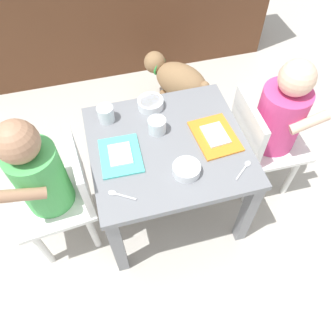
{
  "coord_description": "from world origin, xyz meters",
  "views": [
    {
      "loc": [
        -0.2,
        -0.75,
        1.34
      ],
      "look_at": [
        0.0,
        0.0,
        0.28
      ],
      "focal_mm": 34.62,
      "sensor_mm": 36.0,
      "label": 1
    }
  ],
  "objects_px": {
    "water_cup_right": "(157,126)",
    "veggie_bowl_near": "(187,169)",
    "food_tray_right": "(215,136)",
    "water_cup_left": "(106,115)",
    "food_tray_left": "(121,155)",
    "dog": "(177,79)",
    "veggie_bowl_far": "(151,103)",
    "spoon_by_left_tray": "(244,168)",
    "seated_child_left": "(44,177)",
    "dining_table": "(168,156)",
    "spoon_by_right_tray": "(119,195)",
    "seated_child_right": "(277,119)"
  },
  "relations": [
    {
      "from": "seated_child_left",
      "to": "spoon_by_left_tray",
      "type": "xyz_separation_m",
      "value": [
        0.68,
        -0.15,
        0.01
      ]
    },
    {
      "from": "dining_table",
      "to": "spoon_by_left_tray",
      "type": "height_order",
      "value": "spoon_by_left_tray"
    },
    {
      "from": "veggie_bowl_near",
      "to": "spoon_by_left_tray",
      "type": "xyz_separation_m",
      "value": [
        0.2,
        -0.04,
        -0.02
      ]
    },
    {
      "from": "veggie_bowl_near",
      "to": "spoon_by_right_tray",
      "type": "height_order",
      "value": "veggie_bowl_near"
    },
    {
      "from": "food_tray_left",
      "to": "seated_child_right",
      "type": "bearing_deg",
      "value": 2.72
    },
    {
      "from": "dog",
      "to": "water_cup_right",
      "type": "xyz_separation_m",
      "value": [
        -0.24,
        -0.55,
        0.26
      ]
    },
    {
      "from": "dining_table",
      "to": "veggie_bowl_near",
      "type": "xyz_separation_m",
      "value": [
        0.03,
        -0.14,
        0.09
      ]
    },
    {
      "from": "dining_table",
      "to": "spoon_by_left_tray",
      "type": "bearing_deg",
      "value": -38.32
    },
    {
      "from": "dog",
      "to": "veggie_bowl_near",
      "type": "relative_size",
      "value": 3.88
    },
    {
      "from": "spoon_by_right_tray",
      "to": "water_cup_left",
      "type": "bearing_deg",
      "value": 87.72
    },
    {
      "from": "food_tray_left",
      "to": "spoon_by_right_tray",
      "type": "distance_m",
      "value": 0.16
    },
    {
      "from": "dining_table",
      "to": "seated_child_left",
      "type": "bearing_deg",
      "value": -176.11
    },
    {
      "from": "dog",
      "to": "seated_child_left",
      "type": "bearing_deg",
      "value": -135.73
    },
    {
      "from": "seated_child_right",
      "to": "water_cup_right",
      "type": "bearing_deg",
      "value": 173.28
    },
    {
      "from": "food_tray_right",
      "to": "water_cup_left",
      "type": "relative_size",
      "value": 3.27
    },
    {
      "from": "seated_child_right",
      "to": "dog",
      "type": "relative_size",
      "value": 1.84
    },
    {
      "from": "seated_child_right",
      "to": "dining_table",
      "type": "bearing_deg",
      "value": -177.79
    },
    {
      "from": "spoon_by_left_tray",
      "to": "spoon_by_right_tray",
      "type": "xyz_separation_m",
      "value": [
        -0.44,
        0.01,
        0.0
      ]
    },
    {
      "from": "dog",
      "to": "spoon_by_right_tray",
      "type": "bearing_deg",
      "value": -118.6
    },
    {
      "from": "seated_child_left",
      "to": "dining_table",
      "type": "bearing_deg",
      "value": 3.89
    },
    {
      "from": "seated_child_right",
      "to": "water_cup_left",
      "type": "height_order",
      "value": "seated_child_right"
    },
    {
      "from": "food_tray_right",
      "to": "spoon_by_right_tray",
      "type": "distance_m",
      "value": 0.42
    },
    {
      "from": "dog",
      "to": "veggie_bowl_far",
      "type": "height_order",
      "value": "veggie_bowl_far"
    },
    {
      "from": "seated_child_left",
      "to": "dog",
      "type": "distance_m",
      "value": 0.97
    },
    {
      "from": "water_cup_left",
      "to": "water_cup_right",
      "type": "bearing_deg",
      "value": -31.77
    },
    {
      "from": "spoon_by_right_tray",
      "to": "dog",
      "type": "bearing_deg",
      "value": 61.4
    },
    {
      "from": "veggie_bowl_far",
      "to": "veggie_bowl_near",
      "type": "bearing_deg",
      "value": -82.95
    },
    {
      "from": "spoon_by_left_tray",
      "to": "food_tray_left",
      "type": "bearing_deg",
      "value": 157.66
    },
    {
      "from": "seated_child_left",
      "to": "spoon_by_left_tray",
      "type": "distance_m",
      "value": 0.69
    },
    {
      "from": "seated_child_left",
      "to": "veggie_bowl_near",
      "type": "height_order",
      "value": "seated_child_left"
    },
    {
      "from": "water_cup_left",
      "to": "food_tray_left",
      "type": "bearing_deg",
      "value": -84.44
    },
    {
      "from": "dining_table",
      "to": "seated_child_left",
      "type": "distance_m",
      "value": 0.46
    },
    {
      "from": "spoon_by_right_tray",
      "to": "food_tray_left",
      "type": "bearing_deg",
      "value": 78.27
    },
    {
      "from": "food_tray_left",
      "to": "food_tray_right",
      "type": "height_order",
      "value": "same"
    },
    {
      "from": "seated_child_right",
      "to": "veggie_bowl_far",
      "type": "xyz_separation_m",
      "value": [
        -0.47,
        0.19,
        0.03
      ]
    },
    {
      "from": "veggie_bowl_near",
      "to": "spoon_by_right_tray",
      "type": "bearing_deg",
      "value": -172.86
    },
    {
      "from": "seated_child_left",
      "to": "spoon_by_right_tray",
      "type": "distance_m",
      "value": 0.28
    },
    {
      "from": "seated_child_left",
      "to": "veggie_bowl_far",
      "type": "xyz_separation_m",
      "value": [
        0.43,
        0.24,
        0.02
      ]
    },
    {
      "from": "food_tray_right",
      "to": "water_cup_right",
      "type": "height_order",
      "value": "water_cup_right"
    },
    {
      "from": "seated_child_right",
      "to": "veggie_bowl_near",
      "type": "distance_m",
      "value": 0.45
    },
    {
      "from": "dog",
      "to": "food_tray_right",
      "type": "height_order",
      "value": "food_tray_right"
    },
    {
      "from": "dog",
      "to": "water_cup_left",
      "type": "xyz_separation_m",
      "value": [
        -0.42,
        -0.44,
        0.26
      ]
    },
    {
      "from": "water_cup_right",
      "to": "seated_child_right",
      "type": "bearing_deg",
      "value": -6.72
    },
    {
      "from": "seated_child_right",
      "to": "veggie_bowl_far",
      "type": "height_order",
      "value": "seated_child_right"
    },
    {
      "from": "seated_child_left",
      "to": "food_tray_right",
      "type": "distance_m",
      "value": 0.63
    },
    {
      "from": "water_cup_right",
      "to": "veggie_bowl_near",
      "type": "relative_size",
      "value": 0.71
    },
    {
      "from": "seated_child_left",
      "to": "water_cup_right",
      "type": "relative_size",
      "value": 10.2
    },
    {
      "from": "water_cup_left",
      "to": "water_cup_right",
      "type": "height_order",
      "value": "water_cup_left"
    },
    {
      "from": "seated_child_left",
      "to": "dog",
      "type": "relative_size",
      "value": 1.85
    },
    {
      "from": "spoon_by_left_tray",
      "to": "spoon_by_right_tray",
      "type": "bearing_deg",
      "value": 178.98
    }
  ]
}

